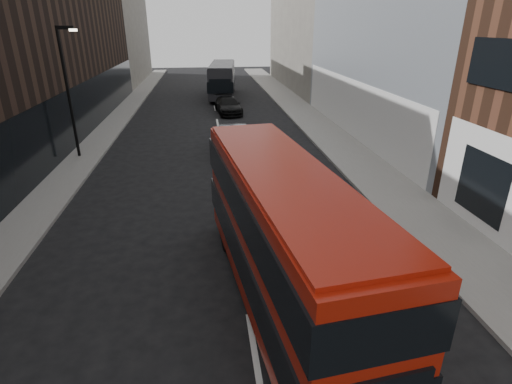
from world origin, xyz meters
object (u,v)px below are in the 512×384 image
object	(u,v)px
car_a	(273,173)
car_c	(228,105)
red_bus	(282,232)
car_b	(232,140)
street_lamp	(68,85)
grey_bus	(223,79)

from	to	relation	value
car_a	car_c	size ratio (longest dim) A/B	0.94
car_c	red_bus	bearing A→B (deg)	-96.19
car_c	car_b	bearing A→B (deg)	-98.17
car_a	street_lamp	bearing A→B (deg)	145.47
grey_bus	car_c	size ratio (longest dim) A/B	2.25
car_a	car_b	world-z (taller)	car_b
grey_bus	car_a	world-z (taller)	grey_bus
red_bus	car_c	size ratio (longest dim) A/B	2.10
grey_bus	car_c	world-z (taller)	grey_bus
red_bus	car_b	distance (m)	14.37
red_bus	car_b	bearing A→B (deg)	84.33
red_bus	car_c	bearing A→B (deg)	82.74
car_a	car_c	xyz separation A→B (m)	(-1.01, 17.52, -0.07)
street_lamp	red_bus	distance (m)	17.09
grey_bus	car_b	xyz separation A→B (m)	(-0.44, -20.34, -1.05)
grey_bus	car_c	distance (m)	8.89
street_lamp	car_b	world-z (taller)	street_lamp
red_bus	car_c	xyz separation A→B (m)	(0.14, 25.81, -1.52)
street_lamp	car_a	distance (m)	12.42
car_a	car_b	bearing A→B (deg)	99.47
red_bus	car_c	world-z (taller)	red_bus
street_lamp	grey_bus	world-z (taller)	street_lamp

